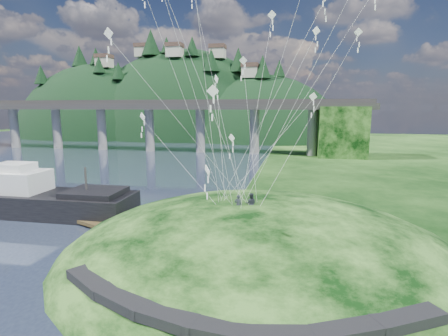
# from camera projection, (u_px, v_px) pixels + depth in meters

# --- Properties ---
(ground) EXTENTS (320.00, 320.00, 0.00)m
(ground) POSITION_uv_depth(u_px,v_px,m) (163.00, 259.00, 29.58)
(ground) COLOR black
(ground) RESTS_ON ground
(grass_hill) EXTENTS (36.00, 32.00, 13.00)m
(grass_hill) POSITION_uv_depth(u_px,v_px,m) (260.00, 274.00, 30.13)
(grass_hill) COLOR black
(grass_hill) RESTS_ON ground
(footpath) EXTENTS (22.29, 5.84, 0.83)m
(footpath) POSITION_uv_depth(u_px,v_px,m) (226.00, 312.00, 18.31)
(footpath) COLOR black
(footpath) RESTS_ON ground
(bridge) EXTENTS (160.00, 11.00, 15.00)m
(bridge) POSITION_uv_depth(u_px,v_px,m) (167.00, 118.00, 100.89)
(bridge) COLOR #2D2B2B
(bridge) RESTS_ON ground
(far_ridge) EXTENTS (153.00, 70.00, 94.50)m
(far_ridge) POSITION_uv_depth(u_px,v_px,m) (174.00, 153.00, 157.54)
(far_ridge) COLOR black
(far_ridge) RESTS_ON ground
(work_barge) EXTENTS (23.13, 6.86, 8.04)m
(work_barge) POSITION_uv_depth(u_px,v_px,m) (37.00, 198.00, 41.93)
(work_barge) COLOR black
(work_barge) RESTS_ON ground
(wooden_dock) EXTENTS (14.40, 7.58, 1.04)m
(wooden_dock) POSITION_uv_depth(u_px,v_px,m) (104.00, 224.00, 37.06)
(wooden_dock) COLOR #392C17
(wooden_dock) RESTS_ON ground
(kite_flyers) EXTENTS (1.76, 1.00, 1.80)m
(kite_flyers) POSITION_uv_depth(u_px,v_px,m) (248.00, 193.00, 28.22)
(kite_flyers) COLOR #292C37
(kite_flyers) RESTS_ON ground
(kite_swarm) EXTENTS (20.93, 16.90, 20.13)m
(kite_swarm) POSITION_uv_depth(u_px,v_px,m) (250.00, 27.00, 28.31)
(kite_swarm) COLOR white
(kite_swarm) RESTS_ON ground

